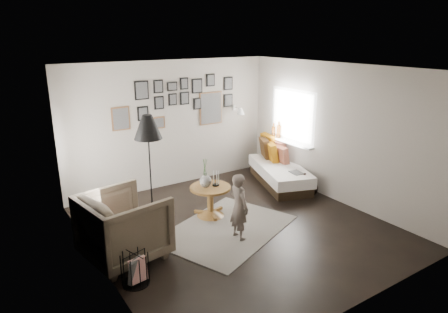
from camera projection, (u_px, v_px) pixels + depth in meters
ground at (238, 227)px, 6.64m from camera, size 4.80×4.80×0.00m
wall_back at (171, 125)px, 8.17m from camera, size 4.50×0.00×4.50m
wall_front at (366, 205)px, 4.34m from camera, size 4.50×0.00×4.50m
wall_left at (95, 180)px, 5.08m from camera, size 0.00×4.80×4.80m
wall_right at (337, 134)px, 7.44m from camera, size 0.00×4.80×4.80m
ceiling at (240, 68)px, 5.88m from camera, size 4.80×4.80×0.00m
door_left at (75, 173)px, 6.12m from camera, size 0.00×2.14×2.14m
window_right at (285, 138)px, 8.58m from camera, size 0.15×1.32×1.30m
gallery_wall at (183, 102)px, 8.18m from camera, size 2.74×0.03×1.08m
wall_sconce at (240, 111)px, 8.73m from camera, size 0.18×0.36×0.16m
rug at (227, 229)px, 6.57m from camera, size 2.59×2.23×0.01m
pedestal_table at (210, 203)px, 6.98m from camera, size 0.71×0.71×0.56m
vase at (206, 179)px, 6.82m from camera, size 0.20×0.20×0.51m
candles at (216, 178)px, 6.92m from camera, size 0.12×0.12×0.26m
daybed at (277, 170)px, 8.55m from camera, size 1.38×2.01×0.92m
magazine_on_daybed at (296, 173)px, 7.97m from camera, size 0.25×0.31×0.02m
armchair at (124, 226)px, 5.62m from camera, size 1.23×1.21×0.98m
armchair_cushion at (125, 225)px, 5.68m from camera, size 0.50×0.51×0.20m
floor_lamp at (148, 131)px, 6.20m from camera, size 0.44×0.44×1.90m
magazine_basket at (135, 269)px, 5.10m from camera, size 0.43×0.43×0.43m
demijohn_large at (304, 186)px, 7.94m from camera, size 0.30×0.30×0.45m
demijohn_small at (311, 188)px, 7.90m from camera, size 0.27×0.27×0.41m
child at (239, 207)px, 6.14m from camera, size 0.26×0.39×1.08m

